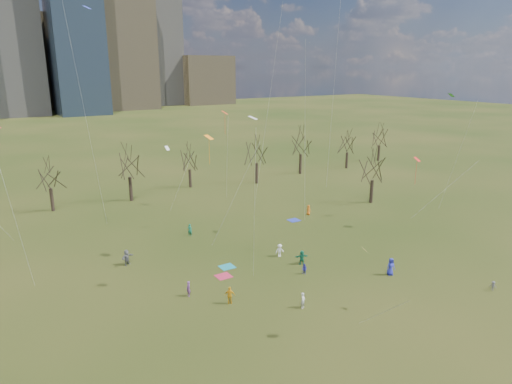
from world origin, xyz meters
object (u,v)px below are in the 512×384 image
blanket_teal (227,267)px  blanket_crimson (224,276)px  person_1 (303,300)px  person_4 (230,295)px  blanket_navy (294,220)px  person_0 (391,267)px

blanket_teal → blanket_crimson: (-1.45, -1.89, 0.00)m
person_1 → person_4: 6.83m
blanket_navy → blanket_crimson: bearing=-148.0°
person_4 → blanket_crimson: bearing=-76.1°
blanket_teal → person_0: 17.77m
blanket_teal → person_1: 11.73m
blanket_teal → blanket_navy: same height
blanket_navy → person_1: 25.01m
person_0 → person_1: bearing=-161.4°
blanket_teal → person_0: (13.88, -11.05, 0.94)m
blanket_teal → person_4: person_4 is taller
blanket_teal → person_1: bearing=-81.7°
person_0 → person_4: 17.94m
person_0 → person_4: person_0 is taller
person_0 → blanket_navy: bearing=100.3°
blanket_crimson → blanket_teal: bearing=52.5°
blanket_teal → blanket_navy: (15.91, 8.98, 0.00)m
person_1 → person_4: person_4 is taller
blanket_navy → blanket_teal: bearing=-150.6°
blanket_navy → blanket_crimson: 20.48m
blanket_crimson → person_1: 10.22m
person_0 → person_1: 12.20m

